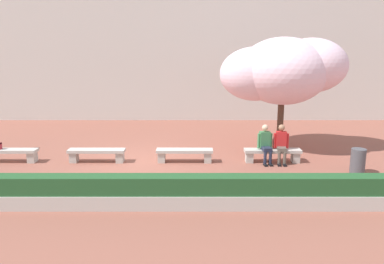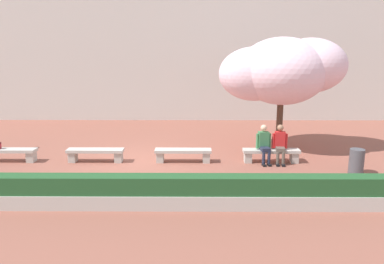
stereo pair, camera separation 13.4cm
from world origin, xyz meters
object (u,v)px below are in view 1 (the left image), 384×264
trash_bin (356,161)px  person_seated_right (280,142)px  cherry_tree_main (282,70)px  stone_bench_near_west (95,153)px  person_seated_left (264,142)px  stone_bench_west_end (7,154)px  stone_bench_center (183,153)px  stone_bench_near_east (271,153)px

trash_bin → person_seated_right: bearing=151.5°
cherry_tree_main → trash_bin: bearing=-60.7°
stone_bench_near_west → person_seated_left: 5.68m
stone_bench_west_end → stone_bench_center: bearing=0.0°
stone_bench_near_east → cherry_tree_main: 3.30m
stone_bench_near_west → stone_bench_near_east: bearing=0.0°
stone_bench_west_end → person_seated_right: size_ratio=1.48×
stone_bench_near_west → stone_bench_near_east: 5.93m
stone_bench_near_east → person_seated_right: person_seated_right is taller
stone_bench_center → trash_bin: 5.46m
stone_bench_west_end → person_seated_right: bearing=-0.3°
stone_bench_west_end → cherry_tree_main: 10.11m
stone_bench_near_east → trash_bin: 2.64m
person_seated_left → person_seated_right: bearing=-0.0°
stone_bench_center → cherry_tree_main: size_ratio=0.41×
stone_bench_center → person_seated_left: (2.70, -0.05, 0.39)m
stone_bench_west_end → stone_bench_near_east: 8.90m
stone_bench_center → person_seated_left: person_seated_left is taller
stone_bench_near_east → stone_bench_west_end: bearing=180.0°
person_seated_right → stone_bench_near_east: bearing=168.7°
person_seated_left → stone_bench_near_east: bearing=11.3°
stone_bench_center → trash_bin: bearing=-12.6°
stone_bench_center → stone_bench_near_east: (2.97, 0.00, 0.00)m
stone_bench_near_west → cherry_tree_main: cherry_tree_main is taller
person_seated_right → cherry_tree_main: bearing=77.7°
stone_bench_center → person_seated_left: 2.73m
cherry_tree_main → person_seated_left: bearing=-116.7°
stone_bench_west_end → person_seated_right: 9.18m
cherry_tree_main → stone_bench_west_end: bearing=-169.3°
person_seated_right → stone_bench_west_end: bearing=179.7°
stone_bench_center → stone_bench_near_east: 2.97m
stone_bench_near_west → person_seated_right: 6.21m
stone_bench_west_end → person_seated_right: person_seated_right is taller
stone_bench_near_west → cherry_tree_main: bearing=15.3°
stone_bench_near_west → person_seated_left: size_ratio=1.48×
person_seated_right → trash_bin: bearing=-28.5°
stone_bench_center → cherry_tree_main: (3.64, 1.81, 2.67)m
stone_bench_west_end → cherry_tree_main: size_ratio=0.41×
person_seated_left → cherry_tree_main: bearing=63.3°
stone_bench_near_east → trash_bin: trash_bin is taller
stone_bench_center → person_seated_right: size_ratio=1.48×
stone_bench_near_west → person_seated_right: (6.20, -0.05, 0.39)m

